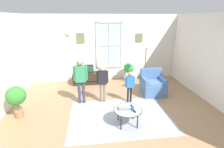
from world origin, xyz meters
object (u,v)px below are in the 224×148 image
(television, at_px, (87,69))
(person_blue_shirt, at_px, (130,83))
(person_black_shirt, at_px, (102,80))
(remote_near_cup, at_px, (134,111))
(person_green_shirt, at_px, (81,76))
(armchair, at_px, (153,85))
(book_stack, at_px, (123,108))
(cup, at_px, (133,108))
(tv_stand, at_px, (88,78))
(remote_near_books, at_px, (132,106))
(potted_plant_corner, at_px, (16,97))
(floor_lamp, at_px, (146,49))
(coffee_table, at_px, (128,111))
(potted_plant_by_window, at_px, (129,69))

(television, xyz_separation_m, person_blue_shirt, (1.34, -1.80, 0.00))
(person_blue_shirt, relative_size, person_black_shirt, 0.84)
(person_black_shirt, bearing_deg, remote_near_cup, -64.92)
(person_green_shirt, bearing_deg, armchair, 8.37)
(book_stack, xyz_separation_m, cup, (0.23, -0.10, 0.03))
(tv_stand, xyz_separation_m, television, (0.00, -0.00, 0.41))
(remote_near_books, xyz_separation_m, person_green_shirt, (-1.32, 1.17, 0.47))
(armchair, bearing_deg, potted_plant_corner, -166.82)
(armchair, height_order, remote_near_cup, armchair)
(person_green_shirt, bearing_deg, remote_near_cup, -46.74)
(book_stack, relative_size, person_blue_shirt, 0.23)
(book_stack, relative_size, floor_lamp, 0.13)
(tv_stand, xyz_separation_m, potted_plant_corner, (-1.83, -2.27, 0.37))
(potted_plant_corner, bearing_deg, television, 51.10)
(book_stack, bearing_deg, person_blue_shirt, 68.56)
(remote_near_cup, relative_size, person_blue_shirt, 0.14)
(coffee_table, height_order, person_green_shirt, person_green_shirt)
(cup, bearing_deg, coffee_table, 153.43)
(cup, bearing_deg, person_green_shirt, 133.73)
(tv_stand, relative_size, person_blue_shirt, 1.15)
(person_green_shirt, height_order, floor_lamp, floor_lamp)
(tv_stand, xyz_separation_m, coffee_table, (1.02, -2.97, 0.16))
(television, xyz_separation_m, potted_plant_corner, (-1.83, -2.26, -0.03))
(cup, bearing_deg, remote_near_cup, -63.12)
(tv_stand, bearing_deg, television, -90.00)
(person_green_shirt, bearing_deg, tv_stand, 84.19)
(person_blue_shirt, height_order, potted_plant_corner, person_blue_shirt)
(book_stack, height_order, person_green_shirt, person_green_shirt)
(armchair, height_order, floor_lamp, floor_lamp)
(book_stack, xyz_separation_m, remote_near_cup, (0.25, -0.15, -0.02))
(person_green_shirt, xyz_separation_m, person_black_shirt, (0.66, 0.00, -0.13))
(coffee_table, distance_m, potted_plant_by_window, 3.15)
(coffee_table, relative_size, potted_plant_by_window, 0.92)
(tv_stand, distance_m, television, 0.41)
(television, distance_m, book_stack, 3.05)
(tv_stand, relative_size, cup, 11.01)
(coffee_table, xyz_separation_m, person_green_shirt, (-1.19, 1.30, 0.50))
(remote_near_cup, bearing_deg, remote_near_books, 88.93)
(cup, bearing_deg, floor_lamp, 65.64)
(person_green_shirt, xyz_separation_m, potted_plant_by_window, (1.90, 1.76, -0.38))
(remote_near_cup, bearing_deg, coffee_table, 142.06)
(coffee_table, xyz_separation_m, remote_near_cup, (0.13, -0.10, 0.04))
(remote_near_cup, distance_m, potted_plant_by_window, 3.22)
(coffee_table, height_order, potted_plant_corner, potted_plant_corner)
(potted_plant_by_window, bearing_deg, coffee_table, -103.04)
(tv_stand, relative_size, remote_near_cup, 8.37)
(potted_plant_by_window, xyz_separation_m, potted_plant_corner, (-3.56, -2.37, 0.09))
(potted_plant_by_window, bearing_deg, floor_lamp, -62.93)
(television, height_order, book_stack, television)
(coffee_table, distance_m, person_blue_shirt, 1.23)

